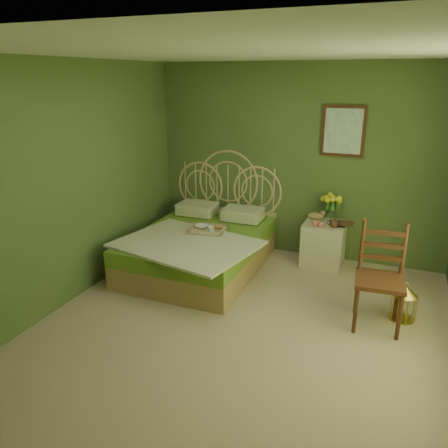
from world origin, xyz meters
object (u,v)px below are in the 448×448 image
at_px(bed, 201,245).
at_px(birdcage, 404,303).
at_px(nightstand, 324,239).
at_px(chair, 381,270).

distance_m(bed, birdcage, 2.54).
distance_m(nightstand, birdcage, 1.53).
relative_size(bed, chair, 2.13).
relative_size(chair, birdcage, 2.75).
xyz_separation_m(chair, birdcage, (0.25, 0.14, -0.40)).
bearing_deg(nightstand, bed, -154.74).
height_order(nightstand, chair, chair).
bearing_deg(bed, birdcage, -9.77).
bearing_deg(birdcage, nightstand, 132.01).
distance_m(chair, birdcage, 0.49).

